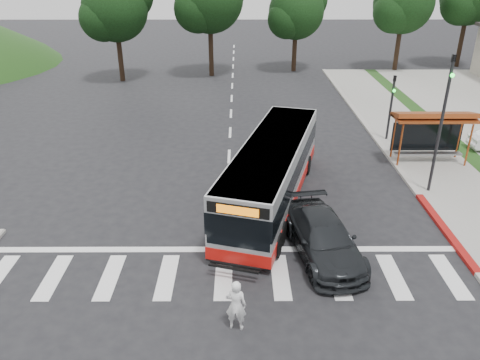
{
  "coord_description": "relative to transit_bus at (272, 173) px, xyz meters",
  "views": [
    {
      "loc": [
        0.52,
        -18.39,
        10.18
      ],
      "look_at": [
        0.59,
        -0.44,
        1.6
      ],
      "focal_mm": 35.0,
      "sensor_mm": 36.0,
      "label": 1
    }
  ],
  "objects": [
    {
      "name": "pedestrian",
      "position": [
        -1.57,
        -8.12,
        -0.57
      ],
      "size": [
        0.68,
        0.5,
        1.72
      ],
      "primitive_type": "imported",
      "rotation": [
        0.0,
        0.0,
        2.99
      ],
      "color": "white",
      "rests_on": "ground"
    },
    {
      "name": "tree_north_c",
      "position": [
        -11.95,
        23.44,
        4.86
      ],
      "size": [
        6.16,
        5.74,
        9.3
      ],
      "color": "black",
      "rests_on": "ground"
    },
    {
      "name": "ground",
      "position": [
        -2.02,
        -0.62,
        -1.43
      ],
      "size": [
        140.0,
        140.0,
        0.0
      ],
      "primitive_type": "plane",
      "color": "black",
      "rests_on": "ground"
    },
    {
      "name": "transit_bus",
      "position": [
        0.0,
        0.0,
        0.0
      ],
      "size": [
        5.35,
        11.3,
        2.86
      ],
      "primitive_type": null,
      "rotation": [
        0.0,
        0.0,
        -0.28
      ],
      "color": "#AEB1B3",
      "rests_on": "ground"
    },
    {
      "name": "bus_shelter",
      "position": [
        8.78,
        4.48,
        0.92
      ],
      "size": [
        4.2,
        1.6,
        2.86
      ],
      "color": "#984019",
      "rests_on": "sidewalk_east"
    },
    {
      "name": "crosswalk_ladder",
      "position": [
        -2.02,
        -5.62,
        -1.42
      ],
      "size": [
        18.0,
        2.6,
        0.01
      ],
      "primitive_type": "cube",
      "color": "silver",
      "rests_on": "ground"
    },
    {
      "name": "traffic_signal_ne_short",
      "position": [
        7.58,
        7.87,
        1.05
      ],
      "size": [
        0.18,
        0.37,
        4.0
      ],
      "color": "black",
      "rests_on": "ground"
    },
    {
      "name": "curb_east_red",
      "position": [
        6.98,
        -2.62,
        -1.35
      ],
      "size": [
        0.32,
        6.0,
        0.15
      ],
      "primitive_type": "cube",
      "color": "maroon",
      "rests_on": "ground"
    },
    {
      "name": "traffic_signal_ne_tall",
      "position": [
        7.58,
        0.87,
        2.45
      ],
      "size": [
        0.18,
        0.37,
        6.5
      ],
      "color": "black",
      "rests_on": "ground"
    },
    {
      "name": "dark_sedan",
      "position": [
        1.67,
        -4.28,
        -0.69
      ],
      "size": [
        2.9,
        5.39,
        1.49
      ],
      "primitive_type": "imported",
      "rotation": [
        0.0,
        0.0,
        0.17
      ],
      "color": "#212427",
      "rests_on": "ground"
    },
    {
      "name": "sidewalk_east",
      "position": [
        8.98,
        7.38,
        -1.37
      ],
      "size": [
        4.0,
        40.0,
        0.12
      ],
      "primitive_type": "cube",
      "color": "gray",
      "rests_on": "ground"
    },
    {
      "name": "curb_east",
      "position": [
        6.98,
        7.38,
        -1.35
      ],
      "size": [
        0.3,
        40.0,
        0.15
      ],
      "primitive_type": "cube",
      "color": "#9E9991",
      "rests_on": "ground"
    },
    {
      "name": "tree_north_b",
      "position": [
        4.05,
        27.44,
        4.23
      ],
      "size": [
        5.72,
        5.33,
        8.43
      ],
      "color": "black",
      "rests_on": "ground"
    },
    {
      "name": "tree_ne_a",
      "position": [
        14.05,
        27.44,
        4.96
      ],
      "size": [
        6.16,
        5.74,
        9.3
      ],
      "color": "black",
      "rests_on": "parking_lot"
    }
  ]
}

